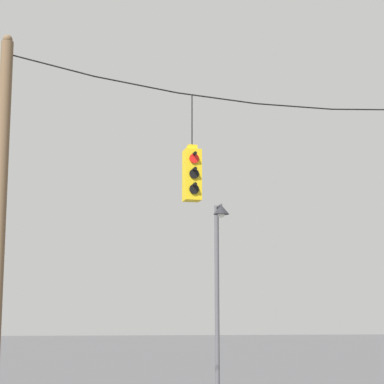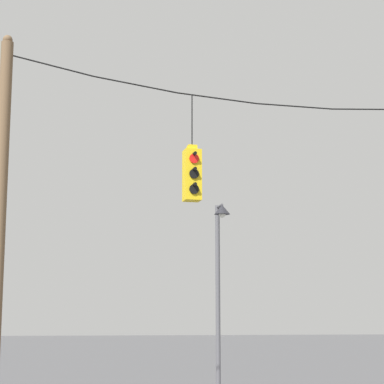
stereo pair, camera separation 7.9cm
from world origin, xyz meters
The scene contains 3 objects.
span_wire centered at (0.00, -0.28, 6.70)m, with size 12.21×0.03×0.68m.
traffic_light_near_left_pole centered at (-2.30, -0.29, 4.86)m, with size 0.34×0.46×2.25m.
street_lamp centered at (-0.63, 3.59, 3.38)m, with size 0.41×0.71×4.89m.
Camera 1 is at (-5.96, -14.94, 1.84)m, focal length 70.00 mm.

